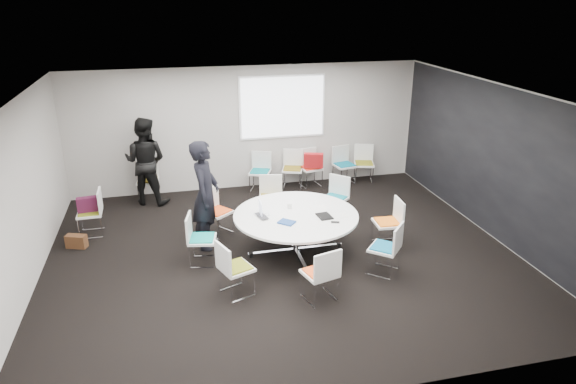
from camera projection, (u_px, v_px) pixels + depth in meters
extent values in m
cube|color=black|center=(282.00, 255.00, 9.03)|extent=(8.00, 7.00, 0.04)
cube|color=white|center=(281.00, 94.00, 7.99)|extent=(8.00, 7.00, 0.04)
cube|color=#B0AAA5|center=(248.00, 128.00, 11.70)|extent=(8.00, 0.04, 2.80)
cube|color=#B0AAA5|center=(356.00, 292.00, 5.32)|extent=(8.00, 0.04, 2.80)
cube|color=#B0AAA5|center=(19.00, 200.00, 7.64)|extent=(0.04, 7.00, 2.80)
cube|color=#B0AAA5|center=(496.00, 162.00, 9.37)|extent=(0.04, 7.00, 2.80)
cube|color=black|center=(495.00, 162.00, 9.37)|extent=(0.01, 6.94, 2.74)
cube|color=silver|center=(296.00, 250.00, 9.08)|extent=(0.90, 0.90, 0.08)
cylinder|color=silver|center=(296.00, 233.00, 8.96)|extent=(0.10, 0.10, 0.65)
cylinder|color=white|center=(296.00, 215.00, 8.83)|extent=(2.15, 2.15, 0.04)
cube|color=white|center=(283.00, 107.00, 11.65)|extent=(1.90, 0.03, 1.35)
cube|color=silver|center=(386.00, 235.00, 9.26)|extent=(0.45, 0.45, 0.42)
cube|color=white|center=(387.00, 223.00, 9.17)|extent=(0.47, 0.49, 0.04)
cube|color=orange|center=(387.00, 222.00, 9.16)|extent=(0.40, 0.42, 0.03)
cube|color=white|center=(399.00, 211.00, 9.12)|extent=(0.07, 0.46, 0.42)
cube|color=silver|center=(334.00, 210.00, 10.31)|extent=(0.59, 0.59, 0.42)
cube|color=white|center=(334.00, 199.00, 10.23)|extent=(0.64, 0.64, 0.04)
cube|color=#0A6C7D|center=(334.00, 198.00, 10.22)|extent=(0.55, 0.55, 0.03)
cube|color=white|center=(340.00, 185.00, 10.31)|extent=(0.35, 0.35, 0.42)
cube|color=silver|center=(271.00, 209.00, 10.33)|extent=(0.50, 0.50, 0.42)
cube|color=white|center=(271.00, 199.00, 10.25)|extent=(0.55, 0.53, 0.04)
cube|color=olive|center=(271.00, 197.00, 10.24)|extent=(0.48, 0.46, 0.03)
cube|color=white|center=(271.00, 184.00, 10.36)|extent=(0.46, 0.14, 0.42)
cube|color=silver|center=(218.00, 224.00, 9.70)|extent=(0.59, 0.59, 0.42)
cube|color=white|center=(218.00, 212.00, 9.61)|extent=(0.63, 0.63, 0.04)
cube|color=#DD4714|center=(218.00, 211.00, 9.60)|extent=(0.55, 0.55, 0.03)
cube|color=white|center=(209.00, 199.00, 9.65)|extent=(0.38, 0.31, 0.42)
cube|color=silver|center=(203.00, 252.00, 8.66)|extent=(0.49, 0.49, 0.42)
cube|color=white|center=(202.00, 239.00, 8.57)|extent=(0.52, 0.54, 0.04)
cube|color=#0C8882|center=(202.00, 238.00, 8.56)|extent=(0.45, 0.47, 0.03)
cube|color=white|center=(189.00, 227.00, 8.48)|extent=(0.13, 0.46, 0.42)
cube|color=silver|center=(237.00, 282.00, 7.76)|extent=(0.54, 0.54, 0.42)
cube|color=white|center=(236.00, 268.00, 7.68)|extent=(0.58, 0.59, 0.04)
cube|color=olive|center=(236.00, 266.00, 7.67)|extent=(0.50, 0.51, 0.03)
cube|color=white|center=(223.00, 259.00, 7.48)|extent=(0.20, 0.44, 0.42)
cube|color=silver|center=(319.00, 287.00, 7.63)|extent=(0.52, 0.52, 0.42)
cube|color=white|center=(320.00, 273.00, 7.54)|extent=(0.56, 0.55, 0.04)
cube|color=#DD4A19|center=(320.00, 271.00, 7.53)|extent=(0.49, 0.47, 0.03)
cube|color=white|center=(328.00, 266.00, 7.29)|extent=(0.45, 0.16, 0.42)
cube|color=silver|center=(383.00, 261.00, 8.36)|extent=(0.59, 0.59, 0.42)
cube|color=white|center=(384.00, 248.00, 8.27)|extent=(0.63, 0.64, 0.04)
cube|color=#0C6085|center=(384.00, 247.00, 8.26)|extent=(0.55, 0.55, 0.03)
cube|color=white|center=(398.00, 238.00, 8.10)|extent=(0.33, 0.37, 0.42)
cube|color=silver|center=(260.00, 182.00, 11.82)|extent=(0.55, 0.55, 0.42)
cube|color=white|center=(260.00, 172.00, 11.74)|extent=(0.59, 0.58, 0.04)
cube|color=#09767E|center=(260.00, 171.00, 11.73)|extent=(0.51, 0.50, 0.03)
cube|color=white|center=(262.00, 160.00, 11.85)|extent=(0.44, 0.21, 0.42)
cube|color=silver|center=(292.00, 179.00, 12.00)|extent=(0.53, 0.53, 0.42)
cube|color=white|center=(292.00, 170.00, 11.92)|extent=(0.58, 0.56, 0.04)
cube|color=brown|center=(292.00, 168.00, 11.91)|extent=(0.50, 0.49, 0.03)
cube|color=white|center=(293.00, 158.00, 12.03)|extent=(0.45, 0.18, 0.42)
cube|color=silver|center=(311.00, 177.00, 12.10)|extent=(0.49, 0.49, 0.42)
cube|color=white|center=(311.00, 168.00, 12.01)|extent=(0.53, 0.51, 0.04)
cube|color=red|center=(311.00, 167.00, 12.00)|extent=(0.46, 0.44, 0.03)
cube|color=white|center=(307.00, 156.00, 12.11)|extent=(0.46, 0.12, 0.42)
cube|color=silver|center=(344.00, 175.00, 12.28)|extent=(0.49, 0.49, 0.42)
cube|color=white|center=(345.00, 166.00, 12.19)|extent=(0.54, 0.52, 0.04)
cube|color=#096C89|center=(345.00, 164.00, 12.18)|extent=(0.47, 0.45, 0.03)
cube|color=white|center=(340.00, 154.00, 12.29)|extent=(0.46, 0.13, 0.42)
cube|color=silver|center=(363.00, 173.00, 12.38)|extent=(0.52, 0.52, 0.42)
cube|color=white|center=(364.00, 164.00, 12.30)|extent=(0.56, 0.55, 0.04)
cube|color=olive|center=(364.00, 163.00, 12.29)|extent=(0.49, 0.47, 0.03)
cube|color=white|center=(364.00, 152.00, 12.41)|extent=(0.45, 0.16, 0.42)
cube|color=silver|center=(91.00, 224.00, 9.67)|extent=(0.43, 0.43, 0.42)
cube|color=white|center=(90.00, 213.00, 9.58)|extent=(0.45, 0.47, 0.04)
cube|color=olive|center=(90.00, 212.00, 9.57)|extent=(0.39, 0.41, 0.03)
cube|color=white|center=(100.00, 201.00, 9.55)|extent=(0.04, 0.46, 0.42)
cube|color=silver|center=(149.00, 191.00, 11.29)|extent=(0.45, 0.45, 0.42)
cube|color=white|center=(148.00, 181.00, 11.21)|extent=(0.50, 0.48, 0.04)
cube|color=brown|center=(148.00, 180.00, 11.19)|extent=(0.43, 0.41, 0.03)
cube|color=white|center=(148.00, 168.00, 11.32)|extent=(0.46, 0.08, 0.42)
imported|color=black|center=(206.00, 195.00, 8.97)|extent=(0.66, 0.82, 1.97)
imported|color=black|center=(145.00, 161.00, 10.89)|extent=(1.12, 1.00, 1.89)
imported|color=#333338|center=(264.00, 216.00, 8.73)|extent=(0.28, 0.37, 0.03)
cube|color=silver|center=(260.00, 208.00, 8.76)|extent=(0.02, 0.30, 0.22)
cube|color=black|center=(324.00, 216.00, 8.72)|extent=(0.25, 0.32, 0.02)
cube|color=navy|center=(287.00, 222.00, 8.49)|extent=(0.33, 0.32, 0.03)
cube|color=white|center=(319.00, 208.00, 9.07)|extent=(0.33, 0.26, 0.00)
cube|color=silver|center=(340.00, 215.00, 8.78)|extent=(0.32, 0.24, 0.00)
cylinder|color=white|center=(289.00, 206.00, 9.05)|extent=(0.08, 0.08, 0.09)
cube|color=black|center=(335.00, 222.00, 8.51)|extent=(0.15, 0.11, 0.01)
cube|color=#45122C|center=(88.00, 204.00, 9.52)|extent=(0.41, 0.19, 0.28)
cube|color=#482A17|center=(76.00, 241.00, 9.21)|extent=(0.39, 0.27, 0.24)
cube|color=#AD1519|center=(314.00, 160.00, 11.73)|extent=(0.47, 0.29, 0.36)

